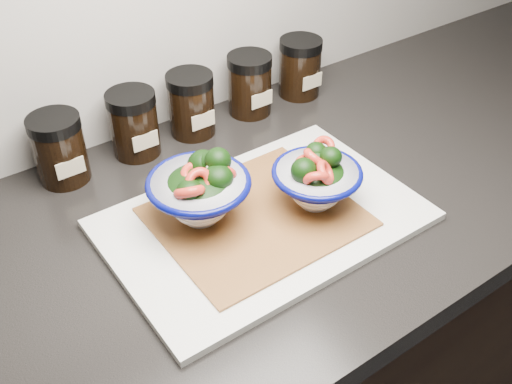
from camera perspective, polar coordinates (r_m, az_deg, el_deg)
countertop at (r=0.92m, az=-0.56°, el=-2.73°), size 3.50×0.60×0.04m
cutting_board at (r=0.88m, az=0.69°, el=-2.66°), size 0.45×0.30×0.01m
bamboo_mat at (r=0.87m, az=0.00°, el=-2.37°), size 0.28×0.24×0.00m
bowl_left at (r=0.84m, az=-5.32°, el=0.14°), size 0.15×0.15×0.10m
bowl_right at (r=0.87m, az=5.75°, el=1.17°), size 0.13×0.13×0.10m
spice_jar_a at (r=0.99m, az=-18.21°, el=3.92°), size 0.08×0.08×0.11m
spice_jar_b at (r=1.02m, az=-11.55°, el=6.40°), size 0.08×0.08×0.11m
spice_jar_c at (r=1.06m, az=-6.19°, el=8.32°), size 0.08×0.08×0.11m
spice_jar_d at (r=1.12m, az=-0.61°, el=10.22°), size 0.08×0.08×0.11m
spice_jar_e at (r=1.18m, az=4.20°, el=11.76°), size 0.08×0.08×0.11m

